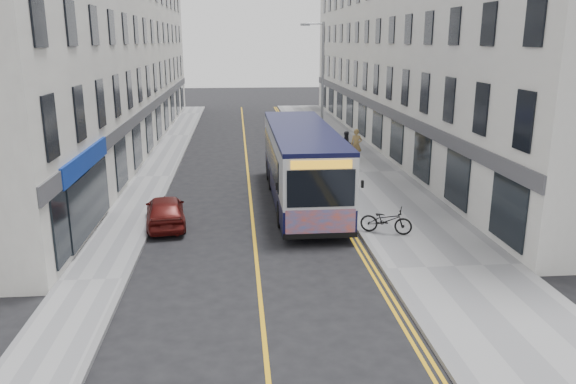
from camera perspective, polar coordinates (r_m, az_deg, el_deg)
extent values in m
plane|color=black|center=(18.64, -3.21, -7.08)|extent=(140.00, 140.00, 0.00)
cube|color=gray|center=(30.83, 7.63, 1.94)|extent=(4.50, 64.00, 0.12)
cube|color=gray|center=(30.40, -13.53, 1.46)|extent=(2.00, 64.00, 0.12)
cube|color=slate|center=(30.41, 3.49, 1.87)|extent=(0.18, 64.00, 0.13)
cube|color=slate|center=(30.27, -11.66, 1.52)|extent=(0.18, 64.00, 0.13)
cube|color=gold|center=(30.09, -4.06, 1.60)|extent=(0.12, 64.00, 0.01)
cube|color=gold|center=(30.36, 2.65, 1.74)|extent=(0.10, 64.00, 0.01)
cube|color=gold|center=(30.39, 3.03, 1.75)|extent=(0.10, 64.00, 0.01)
cube|color=silver|center=(40.10, 12.62, 14.05)|extent=(6.00, 46.00, 13.00)
cube|color=white|center=(39.17, -18.24, 13.65)|extent=(6.00, 46.00, 13.00)
cylinder|color=gray|center=(31.76, 3.51, 9.64)|extent=(0.14, 0.14, 8.00)
cylinder|color=gray|center=(31.55, 2.69, 16.71)|extent=(1.00, 0.08, 0.08)
cube|color=gray|center=(31.48, 1.75, 16.63)|extent=(0.50, 0.18, 0.12)
cube|color=black|center=(25.08, 1.38, 0.83)|extent=(2.62, 11.52, 0.94)
cube|color=#B5B7BC|center=(24.77, 1.40, 4.00)|extent=(2.62, 11.52, 1.89)
cube|color=black|center=(24.59, 1.42, 6.35)|extent=(2.64, 11.52, 0.17)
cube|color=black|center=(25.31, -1.76, 3.76)|extent=(0.04, 9.01, 1.20)
cube|color=black|center=(25.60, 4.20, 3.86)|extent=(0.04, 9.01, 1.20)
cube|color=black|center=(19.21, 3.38, 0.35)|extent=(2.36, 0.04, 1.31)
cube|color=#E44413|center=(19.57, 3.32, -3.21)|extent=(2.46, 0.04, 1.00)
cube|color=#F4A61B|center=(19.00, 3.42, 2.79)|extent=(2.10, 0.04, 0.29)
cylinder|color=black|center=(21.75, -0.68, -2.29)|extent=(0.29, 1.05, 1.05)
cylinder|color=black|center=(22.05, 5.47, -2.11)|extent=(0.29, 1.05, 1.05)
cylinder|color=black|center=(27.28, -1.65, 1.33)|extent=(0.29, 1.05, 1.05)
cylinder|color=black|center=(27.53, 3.28, 1.44)|extent=(0.29, 1.05, 1.05)
cylinder|color=black|center=(29.12, -1.89, 2.22)|extent=(0.29, 1.05, 1.05)
cylinder|color=black|center=(29.34, 2.74, 2.31)|extent=(0.29, 1.05, 1.05)
imported|color=black|center=(21.06, 9.94, -2.84)|extent=(2.02, 1.34, 1.00)
imported|color=olive|center=(33.46, 6.94, 4.77)|extent=(0.81, 0.68, 1.89)
imported|color=black|center=(34.06, 6.00, 4.78)|extent=(0.88, 0.73, 1.65)
imported|color=silver|center=(41.37, -0.69, 6.44)|extent=(1.75, 4.66, 1.52)
imported|color=#510F0D|center=(22.39, -12.35, -1.86)|extent=(1.96, 3.83, 1.25)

